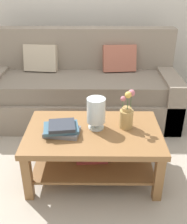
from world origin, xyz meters
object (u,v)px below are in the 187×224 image
(flower_pitcher, at_px, (127,114))
(book_stack_main, at_px, (62,129))
(coffee_table, at_px, (93,143))
(couch, at_px, (82,89))
(glass_hurricane_vase, at_px, (96,112))

(flower_pitcher, bearing_deg, book_stack_main, -168.34)
(book_stack_main, bearing_deg, coffee_table, 10.83)
(couch, bearing_deg, coffee_table, -82.54)
(coffee_table, distance_m, flower_pitcher, 0.39)
(couch, xyz_separation_m, glass_hurricane_vase, (0.17, -1.09, 0.26))
(coffee_table, bearing_deg, couch, 97.46)
(coffee_table, relative_size, glass_hurricane_vase, 4.15)
(coffee_table, xyz_separation_m, glass_hurricane_vase, (0.02, 0.05, 0.29))
(book_stack_main, relative_size, flower_pitcher, 0.92)
(glass_hurricane_vase, bearing_deg, book_stack_main, -161.50)
(coffee_table, height_order, flower_pitcher, flower_pitcher)
(couch, xyz_separation_m, coffee_table, (0.15, -1.14, -0.03))
(glass_hurricane_vase, bearing_deg, flower_pitcher, 3.79)
(couch, relative_size, glass_hurricane_vase, 8.20)
(flower_pitcher, bearing_deg, coffee_table, -167.58)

